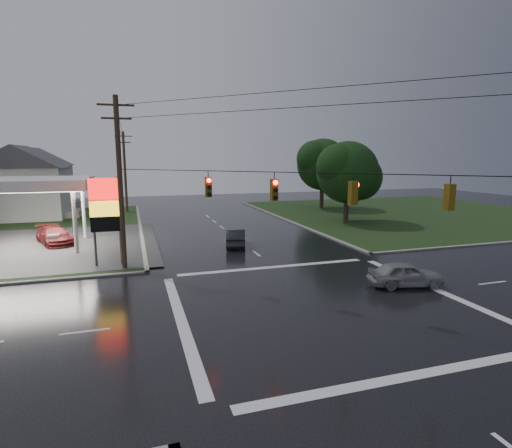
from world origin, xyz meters
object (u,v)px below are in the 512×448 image
object	(u,v)px
house_near	(23,181)
car_north	(236,237)
utility_pole_nw	(120,182)
utility_pole_n	(125,171)
car_pump	(55,236)
tree_ne_near	(349,172)
car_crossing	(405,274)
house_far	(36,177)
tree_ne_far	(324,165)
pylon_sign	(106,207)

from	to	relation	value
house_near	car_north	world-z (taller)	house_near
utility_pole_nw	car_north	distance (m)	11.03
utility_pole_n	utility_pole_nw	bearing A→B (deg)	-90.00
car_pump	utility_pole_n	bearing A→B (deg)	51.06
utility_pole_n	car_north	xyz separation A→B (m)	(8.70, -23.94, -4.76)
utility_pole_nw	car_pump	bearing A→B (deg)	120.64
tree_ne_near	car_crossing	world-z (taller)	tree_ne_near
utility_pole_nw	house_far	world-z (taller)	utility_pole_nw
utility_pole_nw	utility_pole_n	bearing A→B (deg)	90.00
utility_pole_n	tree_ne_near	size ratio (longest dim) A/B	1.17
utility_pole_nw	car_crossing	bearing A→B (deg)	-29.00
house_near	tree_ne_far	world-z (taller)	tree_ne_far
utility_pole_nw	house_far	xyz separation A→B (m)	(-12.45, 38.50, -1.32)
utility_pole_nw	utility_pole_n	world-z (taller)	utility_pole_nw
car_north	pylon_sign	bearing A→B (deg)	35.25
utility_pole_nw	tree_ne_near	xyz separation A→B (m)	(23.64, 12.49, -0.16)
utility_pole_nw	car_crossing	size ratio (longest dim) A/B	2.67
pylon_sign	house_far	world-z (taller)	house_far
car_north	car_crossing	xyz separation A→B (m)	(6.55, -13.01, -0.01)
house_near	house_far	xyz separation A→B (m)	(-1.00, 12.00, 0.00)
utility_pole_n	tree_ne_near	xyz separation A→B (m)	(23.64, -16.01, 0.09)
car_crossing	car_pump	distance (m)	27.62
utility_pole_n	tree_ne_far	size ratio (longest dim) A/B	1.07
house_near	car_crossing	world-z (taller)	house_near
tree_ne_far	tree_ne_near	bearing A→B (deg)	-104.07
utility_pole_nw	pylon_sign	bearing A→B (deg)	135.00
house_far	tree_ne_far	world-z (taller)	tree_ne_far
utility_pole_n	car_crossing	xyz separation A→B (m)	(15.25, -36.95, -4.77)
utility_pole_nw	car_north	world-z (taller)	utility_pole_nw
pylon_sign	house_near	xyz separation A→B (m)	(-10.45, 25.50, 0.39)
pylon_sign	car_north	bearing A→B (deg)	20.15
house_near	car_north	xyz separation A→B (m)	(20.15, -21.94, -3.70)
tree_ne_far	car_pump	world-z (taller)	tree_ne_far
car_crossing	utility_pole_nw	bearing A→B (deg)	73.80
house_near	car_north	bearing A→B (deg)	-47.44
car_crossing	car_pump	world-z (taller)	car_pump
pylon_sign	tree_ne_near	world-z (taller)	tree_ne_near
utility_pole_n	house_near	bearing A→B (deg)	-170.09
pylon_sign	car_pump	xyz separation A→B (m)	(-4.68, 8.58, -3.26)
utility_pole_n	car_crossing	bearing A→B (deg)	-67.58
utility_pole_nw	tree_ne_near	bearing A→B (deg)	27.86
pylon_sign	utility_pole_nw	bearing A→B (deg)	-45.00
house_near	house_far	size ratio (longest dim) A/B	1.00
car_north	car_pump	distance (m)	15.23
house_far	utility_pole_nw	bearing A→B (deg)	-72.08
house_far	pylon_sign	bearing A→B (deg)	-73.02
pylon_sign	car_crossing	size ratio (longest dim) A/B	1.45
utility_pole_nw	house_far	distance (m)	40.48
house_near	car_crossing	bearing A→B (deg)	-52.63
tree_ne_near	house_far	bearing A→B (deg)	144.23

